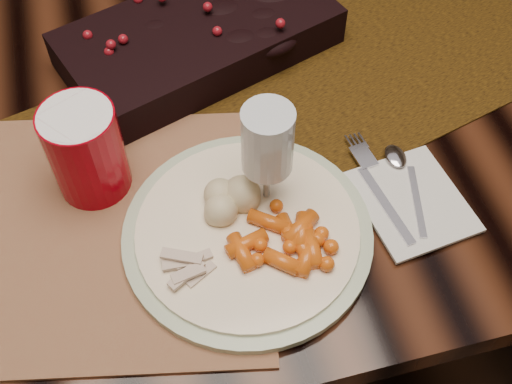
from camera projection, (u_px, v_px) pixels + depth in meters
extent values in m
plane|color=black|center=(228.00, 294.00, 1.56)|extent=(5.00, 5.00, 0.00)
cube|color=black|center=(221.00, 207.00, 1.25)|extent=(1.80, 1.00, 0.75)
cube|color=black|center=(262.00, 110.00, 0.89)|extent=(1.62, 0.74, 0.00)
cube|color=#945D37|center=(64.00, 232.00, 0.77)|extent=(0.56, 0.46, 0.00)
cylinder|color=#FFEBC6|center=(248.00, 232.00, 0.76)|extent=(0.33, 0.33, 0.02)
cube|color=silver|center=(412.00, 201.00, 0.79)|extent=(0.14, 0.16, 0.00)
cylinder|color=#95000E|center=(86.00, 151.00, 0.76)|extent=(0.10, 0.10, 0.12)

